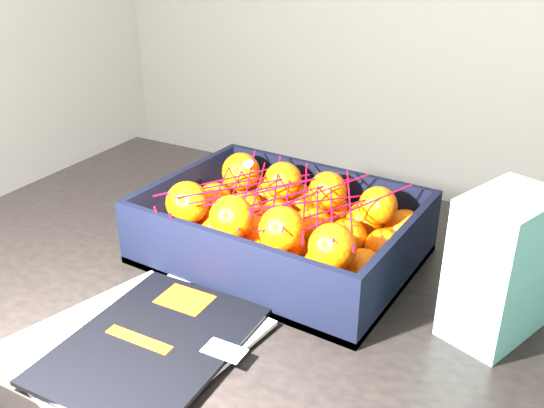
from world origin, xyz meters
The scene contains 6 objects.
table centered at (0.26, -0.07, 0.65)m, with size 1.24×0.87×0.75m.
magazine_stack centered at (0.24, -0.33, 0.76)m, with size 0.31×0.32×0.02m.
produce_crate centered at (0.28, -0.02, 0.78)m, with size 0.43×0.32×0.11m.
clementine_heap centered at (0.27, -0.03, 0.81)m, with size 0.41×0.30×0.12m.
mesh_net centered at (0.27, -0.03, 0.87)m, with size 0.36×0.28×0.10m.
retail_carton centered at (0.63, -0.04, 0.85)m, with size 0.09×0.14×0.21m, color silver.
Camera 1 is at (0.74, -0.79, 1.27)m, focal length 39.94 mm.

